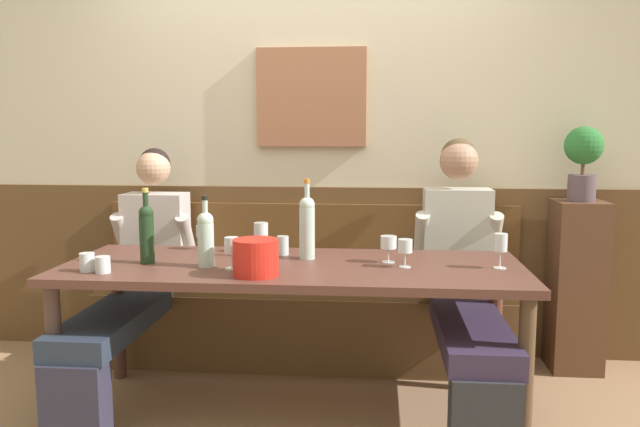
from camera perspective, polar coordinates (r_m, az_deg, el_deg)
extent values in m
cube|color=#947050|center=(3.16, -2.82, -18.76)|extent=(6.80, 6.80, 0.02)
cube|color=beige|center=(3.91, -0.70, 7.74)|extent=(6.80, 0.08, 2.80)
cube|color=#996043|center=(3.85, -0.73, 10.49)|extent=(0.66, 0.04, 0.59)
cube|color=brown|center=(3.95, -0.76, -5.12)|extent=(6.80, 0.03, 1.04)
cube|color=brown|center=(3.82, -1.11, -10.27)|extent=(2.51, 0.42, 0.44)
cube|color=brown|center=(3.75, -1.12, -6.70)|extent=(2.46, 0.39, 0.05)
cube|color=brown|center=(3.88, -0.82, -2.43)|extent=(2.51, 0.04, 0.45)
cube|color=#543128|center=(3.05, -2.52, -4.96)|extent=(2.21, 0.83, 0.04)
cylinder|color=#4E372F|center=(3.15, -22.86, -12.25)|extent=(0.07, 0.07, 0.71)
cylinder|color=#4F3826|center=(2.87, 18.09, -13.97)|extent=(0.07, 0.07, 0.71)
cylinder|color=#4D2C26|center=(3.74, -17.83, -8.86)|extent=(0.07, 0.07, 0.71)
cylinder|color=brown|center=(3.51, 15.56, -9.87)|extent=(0.07, 0.07, 0.71)
cube|color=#2B2A3D|center=(3.09, -21.27, -15.78)|extent=(0.28, 0.14, 0.38)
cube|color=#263041|center=(3.43, -17.77, -8.94)|extent=(0.31, 1.09, 0.11)
cube|color=#B9AEAB|center=(3.89, -14.61, -2.07)|extent=(0.37, 0.21, 0.53)
sphere|color=tan|center=(3.84, -14.87, 3.99)|extent=(0.20, 0.20, 0.20)
sphere|color=black|center=(3.86, -14.75, 4.39)|extent=(0.18, 0.18, 0.18)
cylinder|color=#B9AEAB|center=(3.92, -17.51, -1.75)|extent=(0.08, 0.20, 0.27)
cylinder|color=#B9AEAB|center=(3.79, -12.06, -1.88)|extent=(0.08, 0.20, 0.27)
cube|color=#28292E|center=(2.84, 14.67, -17.70)|extent=(0.29, 0.14, 0.38)
cube|color=#322640|center=(3.20, 13.37, -9.97)|extent=(0.32, 1.09, 0.11)
cube|color=#B8B9AC|center=(3.69, 12.26, -2.19)|extent=(0.38, 0.21, 0.57)
sphere|color=#A47960|center=(3.63, 12.48, 4.68)|extent=(0.22, 0.22, 0.22)
sphere|color=brown|center=(3.65, 12.44, 5.12)|extent=(0.20, 0.20, 0.20)
cylinder|color=#B8B9AC|center=(3.62, 9.19, -1.75)|extent=(0.08, 0.20, 0.27)
cylinder|color=#B8B9AC|center=(3.67, 15.48, -1.80)|extent=(0.08, 0.20, 0.27)
cylinder|color=red|center=(2.80, -5.85, -3.98)|extent=(0.20, 0.20, 0.16)
cylinder|color=#1E361C|center=(3.15, -15.40, -2.27)|extent=(0.07, 0.07, 0.23)
sphere|color=#1E361C|center=(3.13, -15.49, 0.06)|extent=(0.07, 0.07, 0.07)
cylinder|color=#1E361C|center=(3.13, -15.52, 1.04)|extent=(0.03, 0.03, 0.09)
cylinder|color=gold|center=(3.12, -15.56, 2.05)|extent=(0.03, 0.03, 0.02)
cylinder|color=#B5CBC0|center=(3.14, -1.18, -1.80)|extent=(0.08, 0.08, 0.26)
sphere|color=#B5CBC0|center=(3.12, -1.19, 0.80)|extent=(0.08, 0.08, 0.08)
cylinder|color=#B5CBC0|center=(3.11, -1.19, 1.87)|extent=(0.03, 0.03, 0.10)
cylinder|color=orange|center=(3.11, -1.19, 2.96)|extent=(0.03, 0.03, 0.02)
cylinder|color=#B0CBBC|center=(3.01, -10.30, -2.82)|extent=(0.08, 0.08, 0.21)
sphere|color=#B0CBBC|center=(2.99, -10.35, -0.61)|extent=(0.08, 0.08, 0.08)
cylinder|color=#B0CBBC|center=(2.99, -10.38, 0.39)|extent=(0.03, 0.03, 0.09)
cylinder|color=black|center=(2.98, -10.40, 1.40)|extent=(0.03, 0.03, 0.02)
cylinder|color=silver|center=(2.99, 7.69, -4.82)|extent=(0.06, 0.06, 0.00)
cylinder|color=silver|center=(2.98, 7.70, -4.15)|extent=(0.01, 0.01, 0.07)
cylinder|color=silver|center=(2.97, 7.72, -2.92)|extent=(0.07, 0.07, 0.06)
cylinder|color=silver|center=(3.09, 6.20, -4.39)|extent=(0.06, 0.06, 0.00)
cylinder|color=silver|center=(3.08, 6.21, -3.76)|extent=(0.01, 0.01, 0.07)
cylinder|color=silver|center=(3.07, 6.23, -2.60)|extent=(0.08, 0.08, 0.06)
cylinder|color=#EBDC89|center=(3.08, 6.22, -2.92)|extent=(0.07, 0.07, 0.03)
cylinder|color=silver|center=(2.96, -7.98, -4.97)|extent=(0.06, 0.06, 0.00)
cylinder|color=silver|center=(2.95, -7.99, -4.24)|extent=(0.01, 0.01, 0.07)
cylinder|color=silver|center=(2.94, -8.02, -2.84)|extent=(0.07, 0.07, 0.07)
cylinder|color=#F2DB91|center=(2.94, -8.01, -3.27)|extent=(0.06, 0.06, 0.03)
cylinder|color=silver|center=(3.46, -10.61, -3.18)|extent=(0.06, 0.06, 0.00)
cylinder|color=silver|center=(3.46, -10.63, -2.61)|extent=(0.01, 0.01, 0.07)
cylinder|color=silver|center=(3.45, -10.65, -1.58)|extent=(0.06, 0.06, 0.06)
cylinder|color=#EEE084|center=(3.45, -10.64, -1.85)|extent=(0.05, 0.05, 0.03)
cylinder|color=silver|center=(3.34, -5.34, -3.49)|extent=(0.07, 0.07, 0.00)
cylinder|color=silver|center=(3.33, -5.35, -2.82)|extent=(0.01, 0.01, 0.07)
cylinder|color=silver|center=(3.32, -5.37, -1.51)|extent=(0.07, 0.07, 0.08)
cylinder|color=beige|center=(3.32, -5.36, -1.90)|extent=(0.07, 0.07, 0.03)
cylinder|color=silver|center=(3.06, 15.97, -4.77)|extent=(0.06, 0.06, 0.00)
cylinder|color=silver|center=(3.05, 15.99, -4.02)|extent=(0.01, 0.01, 0.08)
cylinder|color=silver|center=(3.04, 16.05, -2.53)|extent=(0.06, 0.06, 0.08)
cylinder|color=#F3CF87|center=(3.04, 16.03, -2.96)|extent=(0.05, 0.05, 0.04)
cylinder|color=silver|center=(3.06, -20.35, -4.16)|extent=(0.07, 0.07, 0.09)
cylinder|color=silver|center=(3.26, -3.39, -2.91)|extent=(0.06, 0.06, 0.10)
cylinder|color=silver|center=(3.01, -19.08, -4.41)|extent=(0.07, 0.07, 0.08)
cube|color=brown|center=(3.94, 22.19, -6.12)|extent=(0.28, 0.28, 0.99)
cylinder|color=#57464E|center=(3.85, 22.61, 2.15)|extent=(0.15, 0.15, 0.15)
cylinder|color=brown|center=(3.84, 22.70, 3.85)|extent=(0.02, 0.02, 0.08)
sphere|color=#2B7132|center=(3.84, 22.79, 5.71)|extent=(0.21, 0.21, 0.21)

